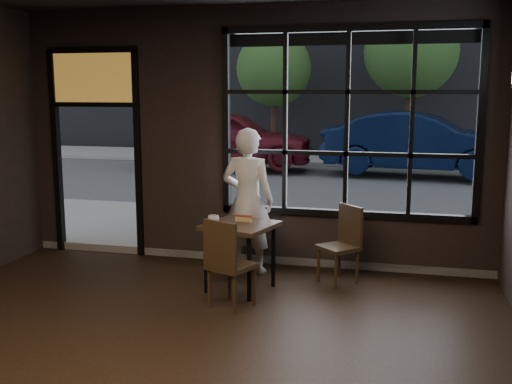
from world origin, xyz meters
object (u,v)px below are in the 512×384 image
(cafe_table, at_px, (240,256))
(man, at_px, (248,201))
(chair_near, at_px, (232,263))
(navy_car, at_px, (419,143))

(cafe_table, bearing_deg, man, 112.95)
(cafe_table, xyz_separation_m, chair_near, (0.06, -0.53, 0.09))
(chair_near, bearing_deg, cafe_table, -61.31)
(chair_near, distance_m, man, 1.29)
(chair_near, height_order, navy_car, navy_car)
(cafe_table, distance_m, man, 0.85)
(chair_near, height_order, man, man)
(cafe_table, height_order, navy_car, navy_car)
(cafe_table, relative_size, man, 0.43)
(man, bearing_deg, chair_near, 101.25)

